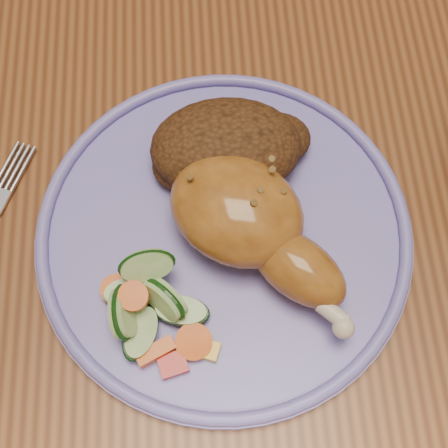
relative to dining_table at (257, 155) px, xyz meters
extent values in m
plane|color=#4F2C1B|center=(0.00, 0.00, -0.67)|extent=(4.00, 4.00, 0.00)
cube|color=brown|center=(0.00, 0.00, 0.06)|extent=(0.90, 1.40, 0.04)
cylinder|color=#4C2D16|center=(-0.18, 0.37, -0.46)|extent=(0.04, 0.04, 0.41)
cylinder|color=#4C2D16|center=(0.18, 0.37, -0.46)|extent=(0.04, 0.04, 0.41)
cylinder|color=#7369C3|center=(-0.04, -0.12, 0.09)|extent=(0.29, 0.29, 0.01)
torus|color=#7369C3|center=(-0.04, -0.12, 0.10)|extent=(0.29, 0.29, 0.01)
ellipsoid|color=#A36322|center=(-0.03, -0.11, 0.12)|extent=(0.13, 0.13, 0.06)
ellipsoid|color=#A36322|center=(0.01, -0.16, 0.12)|extent=(0.09, 0.09, 0.04)
sphere|color=beige|center=(0.04, -0.20, 0.12)|extent=(0.02, 0.02, 0.02)
ellipsoid|color=#482812|center=(-0.04, -0.06, 0.12)|extent=(0.12, 0.09, 0.05)
ellipsoid|color=#482812|center=(0.00, -0.05, 0.11)|extent=(0.06, 0.05, 0.03)
ellipsoid|color=#482812|center=(-0.07, -0.07, 0.11)|extent=(0.05, 0.04, 0.02)
cube|color=#A50A05|center=(-0.08, -0.22, 0.10)|extent=(0.02, 0.02, 0.01)
cube|color=#E5A507|center=(-0.06, -0.21, 0.10)|extent=(0.02, 0.02, 0.01)
cylinder|color=#E95407|center=(-0.12, -0.16, 0.10)|extent=(0.02, 0.02, 0.01)
cylinder|color=#E95407|center=(-0.11, -0.17, 0.12)|extent=(0.02, 0.02, 0.01)
cube|color=#E95407|center=(-0.09, -0.21, 0.10)|extent=(0.03, 0.02, 0.01)
cylinder|color=#E95407|center=(-0.07, -0.20, 0.10)|extent=(0.03, 0.03, 0.01)
cylinder|color=#ADCF86|center=(-0.10, -0.20, 0.10)|extent=(0.05, 0.05, 0.02)
cylinder|color=#ADCF86|center=(-0.08, -0.18, 0.10)|extent=(0.04, 0.04, 0.01)
cylinder|color=#ADCF86|center=(-0.09, -0.17, 0.11)|extent=(0.04, 0.04, 0.04)
cylinder|color=#ADCF86|center=(-0.12, -0.18, 0.11)|extent=(0.03, 0.04, 0.04)
cylinder|color=#ADCF86|center=(-0.11, -0.17, 0.10)|extent=(0.04, 0.04, 0.02)
cylinder|color=#ADCF86|center=(-0.10, -0.15, 0.12)|extent=(0.04, 0.04, 0.03)
camera|label=1|loc=(-0.05, -0.30, 0.54)|focal=50.00mm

